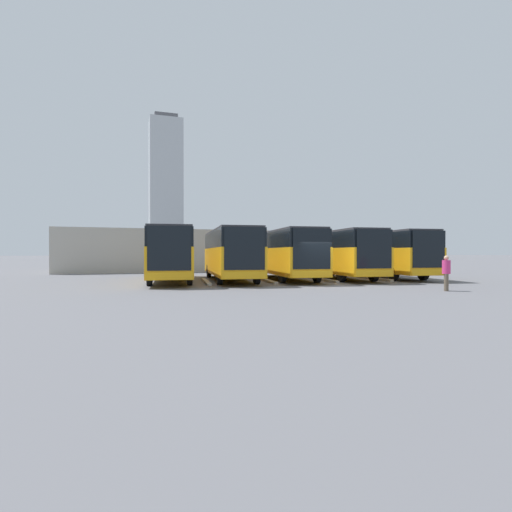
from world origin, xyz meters
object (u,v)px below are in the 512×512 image
bus_4 (170,253)px  bus_0 (382,253)px  pedestrian (446,272)px  bus_2 (284,253)px  bus_1 (336,253)px  bus_3 (230,253)px

bus_4 → bus_0: bearing=-176.4°
pedestrian → bus_2: bearing=-118.5°
bus_2 → pedestrian: 11.41m
bus_1 → bus_4: (11.87, -0.77, 0.00)m
bus_2 → pedestrian: (-4.29, 10.53, -0.95)m
bus_3 → bus_0: bearing=-175.4°
bus_0 → bus_1: 3.96m
bus_4 → bus_1: bearing=-177.2°
bus_0 → bus_1: (3.96, -0.01, 0.00)m
bus_4 → bus_2: bearing=-177.1°
pedestrian → bus_4: bearing=-92.8°
bus_0 → pedestrian: (3.62, 10.24, -0.95)m
bus_1 → bus_3: size_ratio=1.00×
bus_2 → pedestrian: bearing=118.7°
bus_1 → bus_3: same height
bus_3 → bus_4: bearing=0.7°
bus_0 → pedestrian: bearing=77.0°
bus_3 → pedestrian: size_ratio=6.72×
bus_1 → bus_4: bearing=2.8°
bus_2 → bus_4: size_ratio=1.00×
bus_0 → bus_1: bearing=6.3°
bus_1 → bus_2: same height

